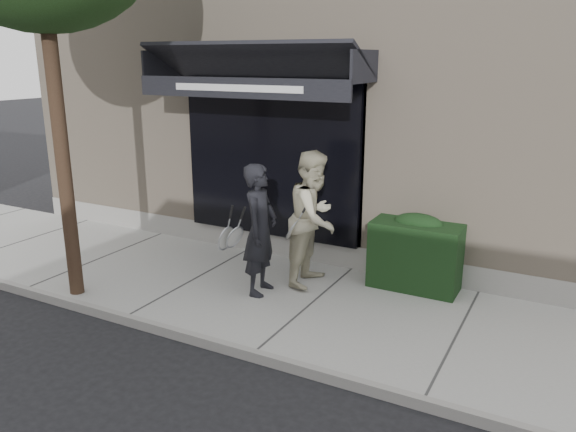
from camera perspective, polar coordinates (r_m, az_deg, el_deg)
The scene contains 7 objects.
ground at distance 8.04m, azimuth 2.46°, elevation -9.55°, with size 80.00×80.00×0.00m, color black.
sidewalk at distance 8.01m, azimuth 2.47°, elevation -9.17°, with size 20.00×3.00×0.12m, color #9A9994.
curb at distance 6.79m, azimuth -3.39°, elevation -13.96°, with size 20.00×0.10×0.14m, color gray.
building_facade at distance 11.95m, azimuth 13.19°, elevation 12.04°, with size 14.30×8.04×5.64m.
hedge at distance 8.53m, azimuth 12.89°, elevation -3.63°, with size 1.30×0.70×1.14m.
pedestrian_front at distance 8.01m, azimuth -2.87°, elevation -1.41°, with size 0.70×0.94×1.91m.
pedestrian_back at distance 8.36m, azimuth 2.67°, elevation -0.22°, with size 0.79×1.00×2.03m.
Camera 1 is at (3.11, -6.56, 3.44)m, focal length 35.00 mm.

